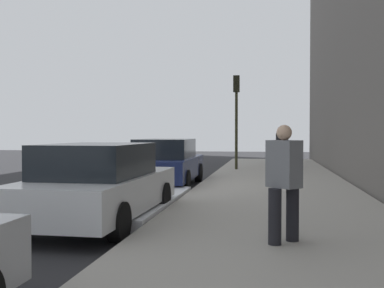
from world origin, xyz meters
The scene contains 11 objects.
ground_plane centered at (0.00, 0.00, 0.00)m, with size 56.00×56.00×0.00m, color #28282B.
sidewalk centered at (0.00, -3.30, 0.07)m, with size 28.00×4.60×0.15m, color #A39E93.
lane_stripe_centre centered at (0.00, 3.20, 0.00)m, with size 28.00×0.14×0.01m, color gold.
snow_bank_curb centered at (-3.96, -0.70, 0.11)m, with size 5.13×0.56×0.22m, color white.
parked_car_white centered at (-5.81, 0.02, 0.76)m, with size 4.65×1.97×1.51m.
parked_car_navy centered at (0.48, 0.12, 0.76)m, with size 4.66×1.96×1.51m.
pedestrian_black_coat centered at (7.22, -3.71, 1.08)m, with size 0.54×0.56×1.75m.
pedestrian_blue_coat centered at (11.66, -3.75, 1.14)m, with size 0.56×0.60×1.85m.
pedestrian_grey_coat centered at (-7.43, -3.31, 1.04)m, with size 0.52×0.52×1.68m.
traffic_light_pole centered at (5.87, -1.75, 2.87)m, with size 0.35×0.26×3.99m.
rolling_suitcase centered at (6.74, -3.52, 0.45)m, with size 0.34×0.22×0.94m.
Camera 1 is at (-14.21, -3.08, 1.72)m, focal length 44.00 mm.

